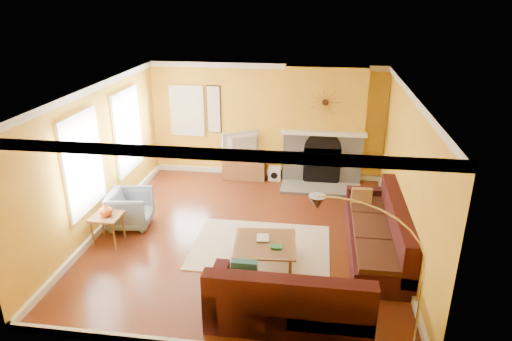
# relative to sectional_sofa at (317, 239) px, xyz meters

# --- Properties ---
(floor) EXTENTS (5.50, 6.00, 0.02)m
(floor) POSITION_rel_sectional_sofa_xyz_m (-1.30, 0.76, -0.46)
(floor) COLOR maroon
(floor) RESTS_ON ground
(ceiling) EXTENTS (5.50, 6.00, 0.02)m
(ceiling) POSITION_rel_sectional_sofa_xyz_m (-1.30, 0.76, 2.26)
(ceiling) COLOR white
(ceiling) RESTS_ON ground
(wall_back) EXTENTS (5.50, 0.02, 2.70)m
(wall_back) POSITION_rel_sectional_sofa_xyz_m (-1.30, 3.77, 0.90)
(wall_back) COLOR gold
(wall_back) RESTS_ON ground
(wall_front) EXTENTS (5.50, 0.02, 2.70)m
(wall_front) POSITION_rel_sectional_sofa_xyz_m (-1.30, -2.25, 0.90)
(wall_front) COLOR gold
(wall_front) RESTS_ON ground
(wall_left) EXTENTS (0.02, 6.00, 2.70)m
(wall_left) POSITION_rel_sectional_sofa_xyz_m (-4.06, 0.76, 0.90)
(wall_left) COLOR gold
(wall_left) RESTS_ON ground
(wall_right) EXTENTS (0.02, 6.00, 2.70)m
(wall_right) POSITION_rel_sectional_sofa_xyz_m (1.46, 0.76, 0.90)
(wall_right) COLOR gold
(wall_right) RESTS_ON ground
(baseboard) EXTENTS (5.50, 6.00, 0.12)m
(baseboard) POSITION_rel_sectional_sofa_xyz_m (-1.30, 0.76, -0.39)
(baseboard) COLOR white
(baseboard) RESTS_ON floor
(crown_molding) EXTENTS (5.50, 6.00, 0.12)m
(crown_molding) POSITION_rel_sectional_sofa_xyz_m (-1.30, 0.76, 2.19)
(crown_molding) COLOR white
(crown_molding) RESTS_ON ceiling
(window_left_near) EXTENTS (0.06, 1.22, 1.72)m
(window_left_near) POSITION_rel_sectional_sofa_xyz_m (-4.02, 2.06, 1.05)
(window_left_near) COLOR white
(window_left_near) RESTS_ON wall_left
(window_left_far) EXTENTS (0.06, 1.22, 1.72)m
(window_left_far) POSITION_rel_sectional_sofa_xyz_m (-4.02, 0.16, 1.05)
(window_left_far) COLOR white
(window_left_far) RESTS_ON wall_left
(window_back) EXTENTS (0.82, 0.06, 1.22)m
(window_back) POSITION_rel_sectional_sofa_xyz_m (-3.20, 3.72, 1.10)
(window_back) COLOR white
(window_back) RESTS_ON wall_back
(wall_art) EXTENTS (0.34, 0.04, 1.14)m
(wall_art) POSITION_rel_sectional_sofa_xyz_m (-2.55, 3.73, 1.15)
(wall_art) COLOR white
(wall_art) RESTS_ON wall_back
(fireplace) EXTENTS (1.80, 0.40, 2.70)m
(fireplace) POSITION_rel_sectional_sofa_xyz_m (0.05, 3.56, 0.90)
(fireplace) COLOR #9C9994
(fireplace) RESTS_ON floor
(mantel) EXTENTS (1.92, 0.22, 0.08)m
(mantel) POSITION_rel_sectional_sofa_xyz_m (0.05, 3.32, 0.80)
(mantel) COLOR white
(mantel) RESTS_ON fireplace
(hearth) EXTENTS (1.80, 0.70, 0.06)m
(hearth) POSITION_rel_sectional_sofa_xyz_m (0.05, 3.01, -0.42)
(hearth) COLOR #9C9994
(hearth) RESTS_ON floor
(sunburst) EXTENTS (0.70, 0.04, 0.70)m
(sunburst) POSITION_rel_sectional_sofa_xyz_m (0.05, 3.33, 1.50)
(sunburst) COLOR olive
(sunburst) RESTS_ON fireplace
(rug) EXTENTS (2.40, 1.80, 0.02)m
(rug) POSITION_rel_sectional_sofa_xyz_m (-0.98, 0.36, -0.44)
(rug) COLOR beige
(rug) RESTS_ON floor
(sectional_sofa) EXTENTS (2.90, 3.87, 0.90)m
(sectional_sofa) POSITION_rel_sectional_sofa_xyz_m (0.00, 0.00, 0.00)
(sectional_sofa) COLOR #3B1313
(sectional_sofa) RESTS_ON floor
(coffee_table) EXTENTS (1.09, 1.09, 0.40)m
(coffee_table) POSITION_rel_sectional_sofa_xyz_m (-0.85, -0.13, -0.25)
(coffee_table) COLOR white
(coffee_table) RESTS_ON floor
(media_console) EXTENTS (1.00, 0.45, 0.55)m
(media_console) POSITION_rel_sectional_sofa_xyz_m (-1.78, 3.48, -0.17)
(media_console) COLOR brown
(media_console) RESTS_ON floor
(tv) EXTENTS (0.94, 0.66, 0.59)m
(tv) POSITION_rel_sectional_sofa_xyz_m (-1.78, 3.48, 0.39)
(tv) COLOR black
(tv) RESTS_ON media_console
(subwoofer) EXTENTS (0.30, 0.30, 0.30)m
(subwoofer) POSITION_rel_sectional_sofa_xyz_m (-1.05, 3.50, -0.30)
(subwoofer) COLOR white
(subwoofer) RESTS_ON floor
(armchair) EXTENTS (0.86, 0.85, 0.71)m
(armchair) POSITION_rel_sectional_sofa_xyz_m (-3.55, 0.80, -0.10)
(armchair) COLOR gray
(armchair) RESTS_ON floor
(side_table) EXTENTS (0.52, 0.52, 0.55)m
(side_table) POSITION_rel_sectional_sofa_xyz_m (-3.69, 0.12, -0.17)
(side_table) COLOR brown
(side_table) RESTS_ON floor
(vase) EXTENTS (0.29, 0.29, 0.25)m
(vase) POSITION_rel_sectional_sofa_xyz_m (-3.69, 0.12, 0.22)
(vase) COLOR orange
(vase) RESTS_ON side_table
(book) EXTENTS (0.23, 0.29, 0.03)m
(book) POSITION_rel_sectional_sofa_xyz_m (-1.00, -0.03, -0.04)
(book) COLOR white
(book) RESTS_ON coffee_table
(arc_lamp) EXTENTS (1.35, 0.36, 2.12)m
(arc_lamp) POSITION_rel_sectional_sofa_xyz_m (0.62, -1.98, 0.61)
(arc_lamp) COLOR silver
(arc_lamp) RESTS_ON floor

